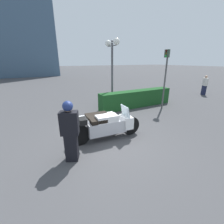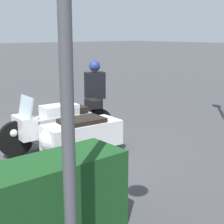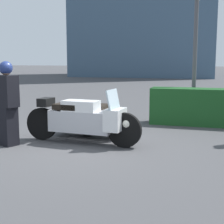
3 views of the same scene
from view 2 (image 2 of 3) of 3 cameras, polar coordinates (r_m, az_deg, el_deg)
name	(u,v)px [view 2 (image 2 of 3)]	position (r m, az deg, el deg)	size (l,w,h in m)	color
ground_plane	(55,144)	(7.68, -9.50, -5.25)	(160.00, 160.00, 0.00)	#424244
police_motorcycle	(67,129)	(6.98, -7.41, -2.89)	(2.66, 1.45, 1.18)	black
officer_rider	(95,94)	(8.46, -2.86, 3.02)	(0.55, 0.46, 1.74)	black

